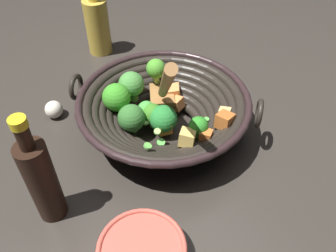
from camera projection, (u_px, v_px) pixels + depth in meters
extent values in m
plane|color=#332D28|center=(164.00, 131.00, 0.73)|extent=(4.00, 4.00, 0.00)
cylinder|color=black|center=(164.00, 129.00, 0.73)|extent=(0.12, 0.12, 0.01)
torus|color=black|center=(164.00, 124.00, 0.72)|extent=(0.17, 0.17, 0.02)
torus|color=black|center=(164.00, 121.00, 0.71)|extent=(0.19, 0.19, 0.02)
torus|color=black|center=(164.00, 117.00, 0.70)|extent=(0.22, 0.22, 0.02)
torus|color=black|center=(164.00, 114.00, 0.70)|extent=(0.24, 0.24, 0.02)
torus|color=black|center=(164.00, 110.00, 0.69)|extent=(0.27, 0.27, 0.02)
torus|color=black|center=(164.00, 107.00, 0.68)|extent=(0.29, 0.29, 0.02)
torus|color=black|center=(164.00, 103.00, 0.68)|extent=(0.32, 0.32, 0.02)
torus|color=black|center=(164.00, 99.00, 0.67)|extent=(0.34, 0.34, 0.01)
torus|color=black|center=(76.00, 87.00, 0.70)|extent=(0.05, 0.04, 0.05)
torus|color=black|center=(259.00, 113.00, 0.64)|extent=(0.05, 0.04, 0.05)
cylinder|color=#76BB57|center=(147.00, 119.00, 0.72)|extent=(0.02, 0.02, 0.02)
sphere|color=green|center=(146.00, 110.00, 0.70)|extent=(0.04, 0.04, 0.04)
cylinder|color=#73AF4B|center=(153.00, 124.00, 0.71)|extent=(0.02, 0.02, 0.02)
sphere|color=#3C7E24|center=(153.00, 114.00, 0.69)|extent=(0.04, 0.04, 0.04)
cylinder|color=#79BF54|center=(132.00, 97.00, 0.74)|extent=(0.03, 0.03, 0.03)
sphere|color=#478E3D|center=(131.00, 84.00, 0.72)|extent=(0.05, 0.05, 0.05)
cylinder|color=#56993F|center=(132.00, 129.00, 0.69)|extent=(0.03, 0.03, 0.02)
sphere|color=#326D2D|center=(131.00, 118.00, 0.67)|extent=(0.05, 0.05, 0.05)
cylinder|color=#66A352|center=(198.00, 136.00, 0.65)|extent=(0.02, 0.02, 0.02)
sphere|color=#2D8926|center=(199.00, 126.00, 0.63)|extent=(0.04, 0.04, 0.04)
cylinder|color=#69B14F|center=(118.00, 110.00, 0.71)|extent=(0.03, 0.03, 0.02)
sphere|color=green|center=(116.00, 97.00, 0.69)|extent=(0.06, 0.06, 0.06)
cylinder|color=#8AB352|center=(156.00, 79.00, 0.75)|extent=(0.02, 0.02, 0.02)
sphere|color=#4C9B2C|center=(156.00, 69.00, 0.73)|extent=(0.04, 0.04, 0.04)
cylinder|color=#769B51|center=(164.00, 130.00, 0.70)|extent=(0.03, 0.02, 0.02)
sphere|color=#2A8636|center=(163.00, 119.00, 0.68)|extent=(0.06, 0.06, 0.06)
cube|color=#E0BC6F|center=(225.00, 114.00, 0.67)|extent=(0.03, 0.03, 0.03)
cube|color=#E58848|center=(177.00, 103.00, 0.73)|extent=(0.04, 0.04, 0.03)
cube|color=orange|center=(165.00, 126.00, 0.68)|extent=(0.04, 0.04, 0.03)
cube|color=#DF8D4C|center=(173.00, 92.00, 0.75)|extent=(0.04, 0.04, 0.03)
cube|color=#BA642B|center=(225.00, 121.00, 0.64)|extent=(0.04, 0.04, 0.03)
cube|color=#C4682D|center=(206.00, 136.00, 0.63)|extent=(0.03, 0.03, 0.02)
cube|color=#EAC161|center=(186.00, 138.00, 0.62)|extent=(0.04, 0.04, 0.03)
cylinder|color=#99D166|center=(157.00, 132.00, 0.65)|extent=(0.02, 0.02, 0.01)
cylinder|color=#56B247|center=(206.00, 119.00, 0.68)|extent=(0.01, 0.01, 0.01)
cylinder|color=#56B247|center=(140.00, 86.00, 0.73)|extent=(0.02, 0.02, 0.01)
cylinder|color=#6BC651|center=(148.00, 146.00, 0.60)|extent=(0.02, 0.02, 0.01)
cylinder|color=#56B247|center=(161.00, 142.00, 0.67)|extent=(0.02, 0.02, 0.01)
cylinder|color=#99D166|center=(145.00, 120.00, 0.69)|extent=(0.02, 0.02, 0.01)
cube|color=#9E6B38|center=(162.00, 95.00, 0.74)|extent=(0.08, 0.07, 0.01)
cylinder|color=#A3713F|center=(166.00, 84.00, 0.57)|extent=(0.20, 0.10, 0.21)
cylinder|color=black|center=(43.00, 182.00, 0.54)|extent=(0.05, 0.05, 0.16)
cylinder|color=black|center=(24.00, 137.00, 0.47)|extent=(0.02, 0.02, 0.04)
cylinder|color=yellow|center=(18.00, 123.00, 0.45)|extent=(0.02, 0.02, 0.01)
cylinder|color=gold|center=(98.00, 27.00, 0.90)|extent=(0.06, 0.06, 0.14)
torus|color=#CB5646|center=(142.00, 248.00, 0.50)|extent=(0.13, 0.13, 0.01)
cylinder|color=#6BC651|center=(150.00, 239.00, 0.53)|extent=(0.02, 0.02, 0.01)
cylinder|color=#99D166|center=(127.00, 248.00, 0.52)|extent=(0.02, 0.02, 0.01)
sphere|color=silver|center=(54.00, 109.00, 0.75)|extent=(0.04, 0.04, 0.04)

